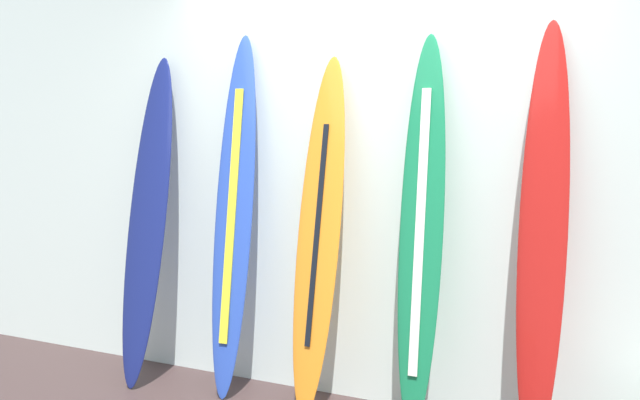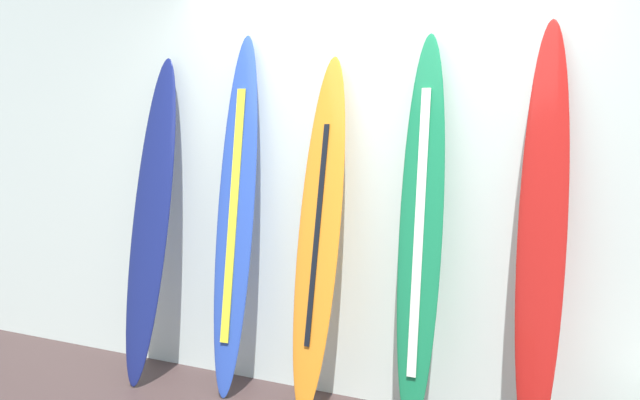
% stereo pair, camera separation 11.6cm
% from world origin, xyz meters
% --- Properties ---
extents(wall_back, '(7.20, 0.20, 2.80)m').
position_xyz_m(wall_back, '(0.00, 1.30, 1.40)').
color(wall_back, silver).
rests_on(wall_back, ground).
extents(surfboard_navy, '(0.30, 0.50, 2.06)m').
position_xyz_m(surfboard_navy, '(-1.39, 0.92, 1.02)').
color(surfboard_navy, navy).
rests_on(surfboard_navy, ground).
extents(surfboard_cobalt, '(0.27, 0.40, 2.17)m').
position_xyz_m(surfboard_cobalt, '(-0.79, 0.98, 1.07)').
color(surfboard_cobalt, '#2849B2').
rests_on(surfboard_cobalt, ground).
extents(surfboard_sunset, '(0.29, 0.41, 2.02)m').
position_xyz_m(surfboard_sunset, '(-0.21, 0.97, 1.01)').
color(surfboard_sunset, orange).
rests_on(surfboard_sunset, ground).
extents(surfboard_emerald, '(0.25, 0.30, 2.11)m').
position_xyz_m(surfboard_emerald, '(0.37, 1.01, 1.04)').
color(surfboard_emerald, '#17794A').
rests_on(surfboard_emerald, ground).
extents(surfboard_crimson, '(0.24, 0.33, 2.15)m').
position_xyz_m(surfboard_crimson, '(1.00, 1.02, 1.06)').
color(surfboard_crimson, '#B31A16').
rests_on(surfboard_crimson, ground).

